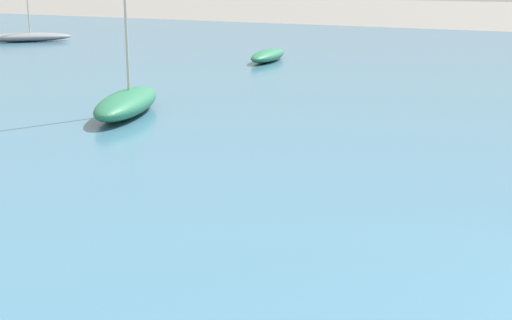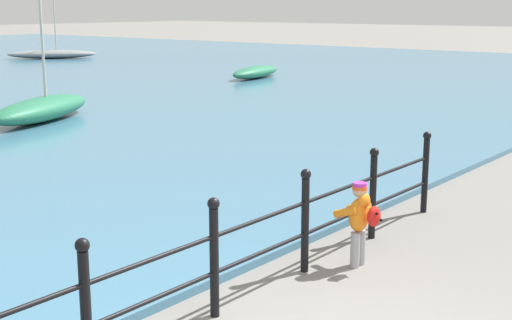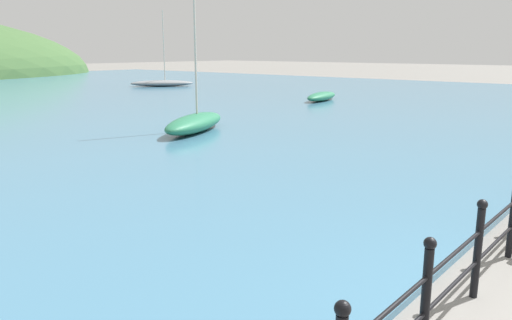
{
  "view_description": "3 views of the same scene",
  "coord_description": "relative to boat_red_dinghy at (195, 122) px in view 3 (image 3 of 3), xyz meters",
  "views": [
    {
      "loc": [
        -7.71,
        0.95,
        3.49
      ],
      "look_at": [
        1.15,
        6.07,
        0.85
      ],
      "focal_mm": 50.0,
      "sensor_mm": 36.0,
      "label": 1
    },
    {
      "loc": [
        -4.66,
        -2.88,
        2.99
      ],
      "look_at": [
        3.41,
        3.56,
        0.75
      ],
      "focal_mm": 50.0,
      "sensor_mm": 36.0,
      "label": 2
    },
    {
      "loc": [
        -5.63,
        -0.05,
        2.87
      ],
      "look_at": [
        1.15,
        5.71,
        0.9
      ],
      "focal_mm": 35.0,
      "sensor_mm": 36.0,
      "label": 3
    }
  ],
  "objects": [
    {
      "name": "boat_white_sailboat",
      "position": [
        13.52,
        18.35,
        -0.06
      ],
      "size": [
        4.55,
        4.17,
        5.77
      ],
      "color": "gray",
      "rests_on": "water"
    },
    {
      "name": "iron_railing",
      "position": [
        -5.86,
        -11.15,
        0.22
      ],
      "size": [
        9.36,
        0.12,
        1.21
      ],
      "color": "black",
      "rests_on": "ground"
    },
    {
      "name": "boat_red_dinghy",
      "position": [
        0.0,
        0.0,
        0.0
      ],
      "size": [
        4.15,
        2.67,
        5.04
      ],
      "color": "#287551",
      "rests_on": "water"
    },
    {
      "name": "boat_far_left",
      "position": [
        12.04,
        2.63,
        -0.08
      ],
      "size": [
        3.69,
        1.7,
        0.48
      ],
      "color": "#287551",
      "rests_on": "water"
    }
  ]
}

